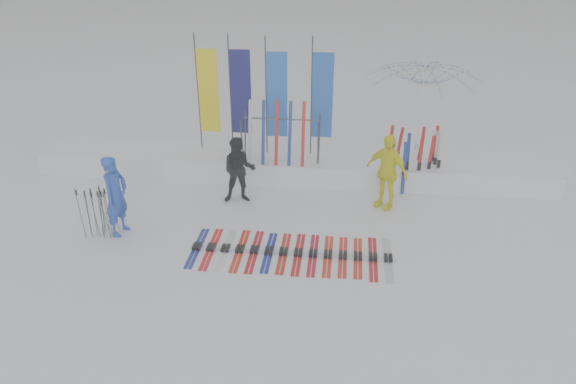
# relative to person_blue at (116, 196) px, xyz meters

# --- Properties ---
(ground) EXTENTS (120.00, 120.00, 0.00)m
(ground) POSITION_rel_person_blue_xyz_m (3.61, -1.09, -0.95)
(ground) COLOR white
(ground) RESTS_ON ground
(snow_bank) EXTENTS (14.00, 1.60, 0.60)m
(snow_bank) POSITION_rel_person_blue_xyz_m (3.61, 3.51, -0.65)
(snow_bank) COLOR white
(snow_bank) RESTS_ON ground
(person_blue) EXTENTS (0.59, 0.77, 1.90)m
(person_blue) POSITION_rel_person_blue_xyz_m (0.00, 0.00, 0.00)
(person_blue) COLOR blue
(person_blue) RESTS_ON ground
(person_black) EXTENTS (0.93, 0.78, 1.71)m
(person_black) POSITION_rel_person_blue_xyz_m (2.44, 1.84, -0.09)
(person_black) COLOR black
(person_black) RESTS_ON ground
(person_yellow) EXTENTS (1.19, 1.02, 1.91)m
(person_yellow) POSITION_rel_person_blue_xyz_m (6.07, 1.96, 0.01)
(person_yellow) COLOR #FFF910
(person_yellow) RESTS_ON ground
(tent_canopy) EXTENTS (4.21, 4.25, 2.99)m
(tent_canopy) POSITION_rel_person_blue_xyz_m (7.10, 4.94, 0.55)
(tent_canopy) COLOR white
(tent_canopy) RESTS_ON ground
(ski_row) EXTENTS (4.33, 1.70, 0.07)m
(ski_row) POSITION_rel_person_blue_xyz_m (3.98, -0.47, -0.91)
(ski_row) COLOR navy
(ski_row) RESTS_ON ground
(pole_cluster) EXTENTS (0.75, 0.52, 1.25)m
(pole_cluster) POSITION_rel_person_blue_xyz_m (-0.37, -0.20, -0.35)
(pole_cluster) COLOR #595B60
(pole_cluster) RESTS_ON ground
(feather_flags) EXTENTS (3.67, 0.19, 3.20)m
(feather_flags) POSITION_rel_person_blue_xyz_m (2.72, 3.73, 1.30)
(feather_flags) COLOR #383A3F
(feather_flags) RESTS_ON ground
(ski_rack) EXTENTS (2.04, 0.80, 1.23)m
(ski_rack) POSITION_rel_person_blue_xyz_m (3.34, 3.11, 0.44)
(ski_rack) COLOR #383A3F
(ski_rack) RESTS_ON ground
(upright_skis) EXTENTS (1.35, 0.95, 1.65)m
(upright_skis) POSITION_rel_person_blue_xyz_m (6.98, 3.22, -0.17)
(upright_skis) COLOR navy
(upright_skis) RESTS_ON ground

